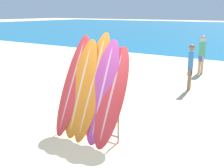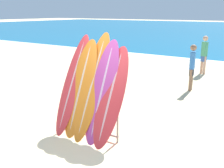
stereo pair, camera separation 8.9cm
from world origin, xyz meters
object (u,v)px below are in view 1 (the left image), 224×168
at_px(surfboard_slot_2, 92,86).
at_px(person_mid_beach, 190,66).
at_px(person_far_left, 202,53).
at_px(surfboard_slot_1, 81,88).
at_px(surfboard_rack, 92,113).
at_px(person_near_water, 88,66).
at_px(surfboard_slot_3, 103,91).
at_px(surfboard_slot_0, 73,84).
at_px(surfboard_slot_4, 112,97).

distance_m(surfboard_slot_2, person_mid_beach, 4.53).
bearing_deg(person_mid_beach, person_far_left, -0.27).
distance_m(surfboard_slot_1, person_mid_beach, 4.62).
height_order(surfboard_rack, surfboard_slot_1, surfboard_slot_1).
height_order(person_near_water, person_far_left, person_near_water).
bearing_deg(surfboard_rack, person_far_left, 86.82).
relative_size(surfboard_rack, surfboard_slot_3, 0.67).
xyz_separation_m(surfboard_slot_3, person_far_left, (0.12, 7.22, -0.14)).
relative_size(surfboard_slot_3, person_far_left, 1.26).
height_order(surfboard_slot_0, person_near_water, surfboard_slot_0).
bearing_deg(surfboard_rack, person_mid_beach, 80.74).
bearing_deg(surfboard_slot_2, person_far_left, 86.72).
distance_m(surfboard_slot_0, person_far_left, 7.27).
xyz_separation_m(surfboard_slot_0, person_near_water, (-1.24, 2.15, -0.11)).
bearing_deg(person_far_left, surfboard_rack, 119.84).
bearing_deg(surfboard_slot_0, surfboard_slot_2, 2.81).
bearing_deg(surfboard_slot_2, surfboard_slot_1, -169.59).
relative_size(surfboard_slot_1, person_mid_beach, 1.30).
relative_size(surfboard_slot_3, person_near_water, 1.18).
bearing_deg(person_mid_beach, surfboard_slot_0, 156.97).
xyz_separation_m(surfboard_slot_1, surfboard_slot_2, (0.27, 0.05, 0.08)).
height_order(surfboard_rack, surfboard_slot_3, surfboard_slot_3).
bearing_deg(surfboard_slot_0, surfboard_slot_1, -5.30).
distance_m(surfboard_slot_4, person_near_water, 3.16).
xyz_separation_m(surfboard_slot_2, surfboard_slot_3, (0.29, -0.04, -0.06)).
bearing_deg(surfboard_slot_2, surfboard_slot_3, -7.44).
distance_m(surfboard_slot_0, surfboard_slot_1, 0.26).
xyz_separation_m(surfboard_slot_0, surfboard_slot_3, (0.81, -0.01, -0.03)).
xyz_separation_m(person_near_water, person_mid_beach, (2.50, 2.34, -0.10)).
bearing_deg(surfboard_slot_1, surfboard_slot_3, 1.16).
xyz_separation_m(surfboard_slot_1, person_near_water, (-1.49, 2.17, -0.07)).
bearing_deg(surfboard_slot_1, surfboard_slot_0, 174.70).
distance_m(surfboard_rack, person_mid_beach, 4.59).
xyz_separation_m(surfboard_rack, person_mid_beach, (0.74, 4.52, 0.35)).
distance_m(surfboard_slot_1, person_near_water, 2.63).
xyz_separation_m(surfboard_slot_3, person_near_water, (-2.05, 2.16, -0.08)).
bearing_deg(surfboard_rack, surfboard_slot_0, 176.49).
bearing_deg(person_mid_beach, person_near_water, 125.78).
bearing_deg(person_mid_beach, surfboard_slot_3, 166.93).
xyz_separation_m(person_near_water, person_far_left, (2.17, 5.06, -0.06)).
distance_m(surfboard_slot_2, surfboard_slot_4, 0.54).
xyz_separation_m(surfboard_slot_1, person_mid_beach, (1.01, 4.51, -0.16)).
distance_m(surfboard_rack, person_near_water, 2.84).
relative_size(surfboard_slot_0, person_mid_beach, 1.36).
height_order(surfboard_slot_2, person_far_left, surfboard_slot_2).
xyz_separation_m(surfboard_slot_0, person_mid_beach, (1.27, 4.49, -0.21)).
relative_size(surfboard_slot_4, person_near_water, 1.11).
distance_m(surfboard_slot_2, surfboard_slot_3, 0.30).
xyz_separation_m(surfboard_slot_1, surfboard_slot_3, (0.56, 0.01, 0.01)).
xyz_separation_m(surfboard_rack, surfboard_slot_0, (-0.53, 0.03, 0.56)).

